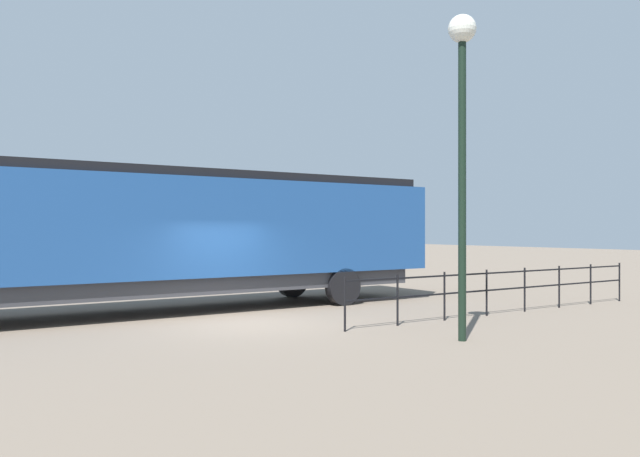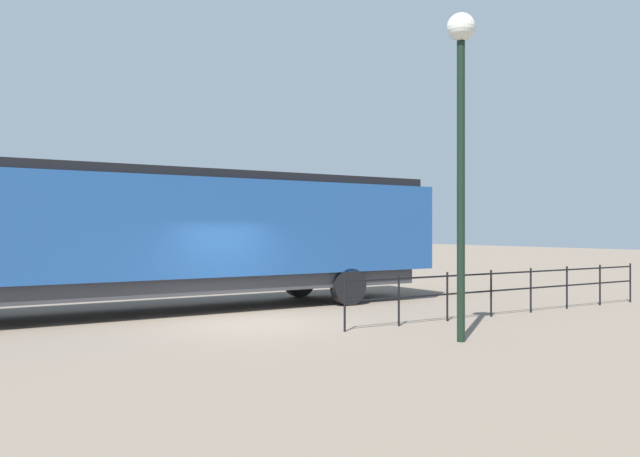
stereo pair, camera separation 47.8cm
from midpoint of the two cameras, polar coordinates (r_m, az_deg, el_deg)
name	(u,v)px [view 2 (the right image)]	position (r m, az deg, el deg)	size (l,w,h in m)	color
ground_plane	(250,323)	(15.68, -5.28, -8.33)	(120.00, 120.00, 0.00)	#756656
locomotive	(168,232)	(18.04, -12.57, -0.30)	(3.17, 17.58, 3.84)	navy
lamp_post	(461,102)	(13.52, 13.34, 10.84)	(0.57, 0.57, 6.59)	black
platform_fence	(511,285)	(17.89, 17.28, -4.83)	(0.05, 10.72, 1.20)	black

